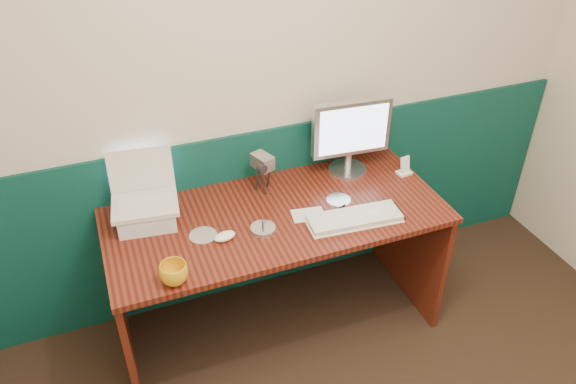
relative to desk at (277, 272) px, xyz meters
name	(u,v)px	position (x,y,z in m)	size (l,w,h in m)	color
back_wall	(267,82)	(0.09, 0.37, 0.88)	(3.50, 0.04, 2.50)	beige
wainscot	(271,210)	(0.09, 0.36, 0.12)	(3.48, 0.02, 1.00)	#083630
desk	(277,272)	(0.00, 0.00, 0.00)	(1.60, 0.70, 0.75)	#390F0A
laptop_riser	(147,215)	(-0.58, 0.15, 0.42)	(0.25, 0.22, 0.09)	silver
laptop	(141,184)	(-0.58, 0.15, 0.59)	(0.29, 0.23, 0.24)	silver
monitor	(350,137)	(0.48, 0.22, 0.58)	(0.40, 0.12, 0.40)	silver
keyboard	(354,219)	(0.32, -0.18, 0.39)	(0.43, 0.14, 0.03)	white
mouse_right	(373,214)	(0.41, -0.19, 0.39)	(0.10, 0.06, 0.03)	white
mouse_left	(225,236)	(-0.28, -0.10, 0.39)	(0.10, 0.06, 0.03)	white
mug	(174,273)	(-0.54, -0.29, 0.42)	(0.12, 0.12, 0.09)	gold
camcorder	(263,173)	(0.00, 0.21, 0.47)	(0.09, 0.13, 0.20)	#AFAFB4
cd_spindle	(263,229)	(-0.10, -0.10, 0.39)	(0.11, 0.11, 0.02)	silver
cd_loose_a	(203,235)	(-0.36, -0.03, 0.38)	(0.13, 0.13, 0.00)	silver
cd_loose_b	(339,199)	(0.32, 0.00, 0.38)	(0.12, 0.12, 0.00)	silver
pen	(335,211)	(0.27, -0.08, 0.38)	(0.01, 0.01, 0.14)	black
papers	(308,215)	(0.13, -0.06, 0.38)	(0.15, 0.10, 0.00)	silver
dock	(404,173)	(0.74, 0.09, 0.38)	(0.07, 0.05, 0.01)	white
music_player	(405,164)	(0.74, 0.09, 0.43)	(0.05, 0.01, 0.09)	white
pda	(393,212)	(0.51, -0.20, 0.38)	(0.08, 0.13, 0.02)	black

